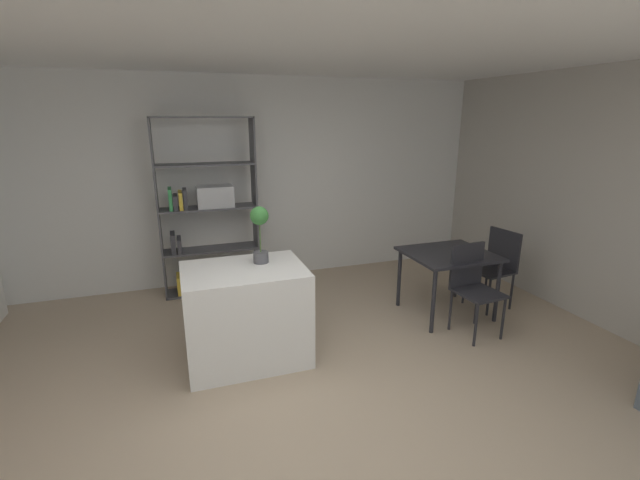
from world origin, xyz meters
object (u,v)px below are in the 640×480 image
Objects in this scene: open_bookshelf at (204,212)px; kitchen_island at (246,314)px; dining_table at (448,260)px; dining_chair_near at (472,281)px; dining_chair_window_side at (496,262)px; potted_plant_on_island at (260,228)px.

kitchen_island is at bearing -83.98° from open_bookshelf.
dining_table is (2.31, 0.21, 0.20)m from kitchen_island.
open_bookshelf is (-0.19, 1.78, 0.61)m from kitchen_island.
dining_chair_near reaches higher than dining_table.
dining_chair_window_side is at bearing 4.33° from kitchen_island.
dining_chair_near reaches higher than dining_chair_window_side.
open_bookshelf reaches higher than dining_chair_window_side.
potted_plant_on_island is (0.18, 0.11, 0.77)m from kitchen_island.
dining_chair_window_side is at bearing 1.08° from dining_table.
kitchen_island is 0.49× the size of open_bookshelf.
dining_table is 0.69m from dining_chair_window_side.
kitchen_island is 3.01m from dining_chair_window_side.
open_bookshelf reaches higher than dining_chair_near.
potted_plant_on_island is 0.57× the size of dining_chair_near.
dining_chair_near is (-0.69, -0.45, 0.01)m from dining_chair_window_side.
dining_chair_window_side is (2.81, 0.12, -0.67)m from potted_plant_on_island.
open_bookshelf is (-0.37, 1.67, -0.16)m from potted_plant_on_island.
kitchen_island is 1.18× the size of dining_chair_window_side.
potted_plant_on_island is 1.72m from open_bookshelf.
open_bookshelf is 3.24m from dining_chair_near.
open_bookshelf is at bearing 136.90° from dining_chair_near.
open_bookshelf is at bearing 96.02° from kitchen_island.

